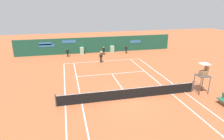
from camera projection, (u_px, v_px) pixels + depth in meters
ground_plane at (127, 96)px, 17.62m from camera, size 80.00×80.00×0.01m
tennis_net at (129, 93)px, 16.92m from camera, size 12.10×0.10×1.07m
sponsor_back_wall at (97, 45)px, 32.33m from camera, size 25.00×1.02×2.49m
umpire_chair at (203, 74)px, 17.64m from camera, size 1.00×1.00×2.75m
player_on_baseline at (101, 56)px, 26.95m from camera, size 0.49×0.76×1.77m
ball_kid_left_post at (126, 49)px, 31.92m from camera, size 0.42×0.18×1.25m
ball_kid_right_post at (104, 50)px, 31.12m from camera, size 0.41×0.19×1.24m
ball_kid_centre_post at (68, 52)px, 29.92m from camera, size 0.41×0.18×1.24m
tennis_ball_near_service_line at (79, 72)px, 23.40m from camera, size 0.07×0.07×0.07m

